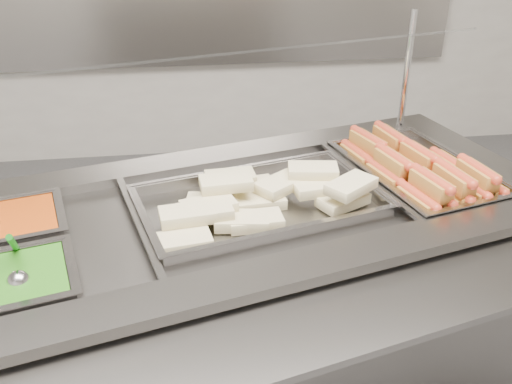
{
  "coord_description": "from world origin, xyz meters",
  "views": [
    {
      "loc": [
        -0.17,
        -1.02,
        1.55
      ],
      "look_at": [
        0.01,
        0.31,
        0.83
      ],
      "focal_mm": 40.0,
      "sensor_mm": 36.0,
      "label": 1
    }
  ],
  "objects": [
    {
      "name": "steam_counter",
      "position": [
        -0.04,
        0.29,
        0.41
      ],
      "size": [
        1.84,
        1.15,
        0.82
      ],
      "color": "slate",
      "rests_on": "ground"
    },
    {
      "name": "tray_rail",
      "position": [
        0.08,
        -0.15,
        0.77
      ],
      "size": [
        1.64,
        0.72,
        0.05
      ],
      "color": "gray",
      "rests_on": "steam_counter"
    },
    {
      "name": "sneeze_guard",
      "position": [
        -0.09,
        0.49,
        1.14
      ],
      "size": [
        1.52,
        0.63,
        0.4
      ],
      "color": "silver",
      "rests_on": "steam_counter"
    },
    {
      "name": "pan_hotdogs",
      "position": [
        0.51,
        0.44,
        0.78
      ],
      "size": [
        0.42,
        0.56,
        0.09
      ],
      "color": "gray",
      "rests_on": "steam_counter"
    },
    {
      "name": "pan_wraps",
      "position": [
        0.02,
        0.31,
        0.79
      ],
      "size": [
        0.69,
        0.5,
        0.06
      ],
      "color": "gray",
      "rests_on": "steam_counter"
    },
    {
      "name": "pan_beans",
      "position": [
        -0.64,
        0.28,
        0.78
      ],
      "size": [
        0.32,
        0.28,
        0.09
      ],
      "color": "gray",
      "rests_on": "steam_counter"
    },
    {
      "name": "pan_peas",
      "position": [
        -0.57,
        0.02,
        0.78
      ],
      "size": [
        0.32,
        0.28,
        0.09
      ],
      "color": "gray",
      "rests_on": "steam_counter"
    },
    {
      "name": "hotdogs_in_buns",
      "position": [
        0.5,
        0.42,
        0.82
      ],
      "size": [
        0.38,
        0.5,
        0.11
      ],
      "color": "#AB6F24",
      "rests_on": "pan_hotdogs"
    },
    {
      "name": "tortilla_wraps",
      "position": [
        -0.01,
        0.28,
        0.83
      ],
      "size": [
        0.59,
        0.36,
        0.09
      ],
      "color": "beige",
      "rests_on": "pan_wraps"
    },
    {
      "name": "serving_spoon",
      "position": [
        -0.54,
        0.02,
        0.82
      ],
      "size": [
        0.07,
        0.16,
        0.13
      ],
      "color": "#BCBBC0",
      "rests_on": "pan_peas"
    }
  ]
}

